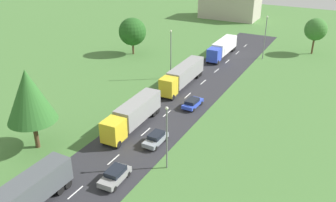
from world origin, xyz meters
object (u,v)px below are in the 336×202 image
object	(u,v)px
truck_lead	(19,199)
truck_third	(183,75)
car_third	(115,175)
lamppost_second	(167,135)
truck_fourth	(223,48)
car_fourth	(156,139)
truck_second	(133,114)
tree_elm	(29,96)
distant_building	(230,4)
lamppost_third	(171,52)
tree_birch	(132,32)
tree_ash	(316,29)
lamppost_fourth	(265,36)
car_fifth	(193,103)

from	to	relation	value
truck_lead	truck_third	world-z (taller)	truck_third
car_third	lamppost_second	world-z (taller)	lamppost_second
truck_fourth	car_fourth	world-z (taller)	truck_fourth
truck_second	lamppost_second	size ratio (longest dim) A/B	1.53
truck_second	tree_elm	size ratio (longest dim) A/B	1.15
truck_fourth	distant_building	distance (m)	39.98
lamppost_second	lamppost_third	bearing A→B (deg)	116.56
car_third	truck_lead	bearing A→B (deg)	-120.22
distant_building	truck_fourth	bearing A→B (deg)	-73.06
lamppost_third	tree_birch	world-z (taller)	lamppost_third
truck_lead	truck_fourth	bearing A→B (deg)	89.92
car_fourth	lamppost_third	size ratio (longest dim) A/B	0.43
truck_third	tree_elm	world-z (taller)	tree_elm
car_third	tree_ash	distance (m)	60.13
truck_lead	truck_fourth	xyz separation A→B (m)	(0.07, 55.79, -0.04)
truck_third	lamppost_fourth	size ratio (longest dim) A/B	1.49
distant_building	tree_ash	bearing A→B (deg)	-42.84
lamppost_second	distant_building	xyz separation A→B (m)	(-20.31, 80.47, -0.14)
truck_second	car_fourth	distance (m)	5.65
truck_fourth	car_fourth	size ratio (longest dim) A/B	3.19
car_third	tree_elm	xyz separation A→B (m)	(-12.93, 1.19, 6.35)
car_third	truck_third	bearing A→B (deg)	100.65
distant_building	truck_third	bearing A→B (deg)	-78.92
truck_lead	distant_building	size ratio (longest dim) A/B	0.70
truck_third	lamppost_second	world-z (taller)	lamppost_second
lamppost_fourth	tree_elm	distance (m)	51.36
truck_second	car_fifth	bearing A→B (deg)	63.84
lamppost_third	tree_ash	xyz separation A→B (m)	(21.26, 28.34, 0.47)
truck_third	lamppost_second	xyz separation A→B (m)	(9.07, -23.06, 2.31)
car_fifth	tree_ash	distance (m)	40.07
truck_second	lamppost_third	distance (m)	19.71
truck_second	tree_ash	bearing A→B (deg)	69.99
car_third	distant_building	xyz separation A→B (m)	(-16.51, 85.46, 3.46)
truck_lead	car_fifth	world-z (taller)	truck_lead
truck_third	lamppost_second	bearing A→B (deg)	-68.53
car_fourth	tree_elm	size ratio (longest dim) A/B	0.38
car_fourth	car_fifth	xyz separation A→B (m)	(-0.22, 12.03, -0.03)
truck_third	tree_ash	bearing A→B (deg)	60.00
lamppost_second	lamppost_fourth	bearing A→B (deg)	90.39
car_fifth	lamppost_second	distance (m)	16.78
lamppost_second	car_fifth	bearing A→B (deg)	103.84
lamppost_third	tree_birch	bearing A→B (deg)	147.15
truck_second	truck_fourth	xyz separation A→B (m)	(-0.02, 36.03, -0.08)
car_third	car_fourth	size ratio (longest dim) A/B	1.05
lamppost_second	car_third	bearing A→B (deg)	-127.28
truck_lead	distant_building	bearing A→B (deg)	97.01
car_fifth	lamppost_second	bearing A→B (deg)	-76.16
lamppost_fourth	tree_ash	distance (m)	12.55
car_third	lamppost_fourth	world-z (taller)	lamppost_fourth
truck_lead	tree_elm	world-z (taller)	tree_elm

